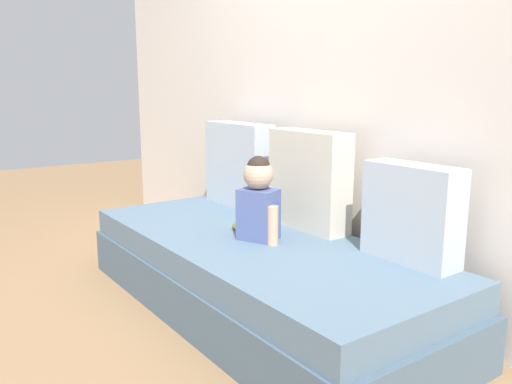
# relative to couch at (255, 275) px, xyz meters

# --- Properties ---
(ground_plane) EXTENTS (12.00, 12.00, 0.00)m
(ground_plane) POSITION_rel_couch_xyz_m (0.00, 0.00, -0.20)
(ground_plane) COLOR #93704C
(back_wall) EXTENTS (5.46, 0.10, 2.47)m
(back_wall) POSITION_rel_couch_xyz_m (0.00, 0.60, 1.04)
(back_wall) COLOR silver
(back_wall) RESTS_ON ground
(couch) EXTENTS (2.26, 0.94, 0.40)m
(couch) POSITION_rel_couch_xyz_m (0.00, 0.00, 0.00)
(couch) COLOR #495F70
(couch) RESTS_ON ground
(throw_pillow_left) EXTENTS (0.59, 0.16, 0.55)m
(throw_pillow_left) POSITION_rel_couch_xyz_m (-0.70, 0.37, 0.48)
(throw_pillow_left) COLOR #B2BCC6
(throw_pillow_left) RESTS_ON couch
(throw_pillow_center) EXTENTS (0.53, 0.16, 0.55)m
(throw_pillow_center) POSITION_rel_couch_xyz_m (0.00, 0.37, 0.48)
(throw_pillow_center) COLOR beige
(throw_pillow_center) RESTS_ON couch
(throw_pillow_right) EXTENTS (0.45, 0.16, 0.44)m
(throw_pillow_right) POSITION_rel_couch_xyz_m (0.70, 0.37, 0.43)
(throw_pillow_right) COLOR #B2BCC6
(throw_pillow_right) RESTS_ON couch
(toddler) EXTENTS (0.30, 0.21, 0.44)m
(toddler) POSITION_rel_couch_xyz_m (0.02, 0.01, 0.42)
(toddler) COLOR #4C5B93
(toddler) RESTS_ON couch
(banana) EXTENTS (0.17, 0.07, 0.04)m
(banana) POSITION_rel_couch_xyz_m (-0.16, 0.01, 0.22)
(banana) COLOR yellow
(banana) RESTS_ON couch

